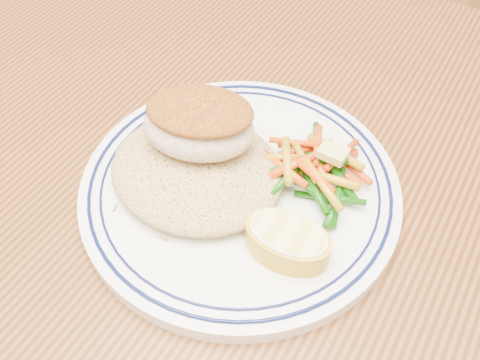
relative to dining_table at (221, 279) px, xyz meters
name	(u,v)px	position (x,y,z in m)	size (l,w,h in m)	color
dining_table	(221,279)	(0.00, 0.00, 0.00)	(1.50, 0.90, 0.75)	#49260E
plate	(240,188)	(0.00, 0.04, 0.11)	(0.28, 0.28, 0.02)	white
rice_pilaf	(196,168)	(-0.03, 0.02, 0.13)	(0.15, 0.14, 0.03)	#A58752
fish_fillet	(199,123)	(-0.04, 0.04, 0.16)	(0.11, 0.10, 0.05)	beige
vegetable_pile	(315,167)	(0.05, 0.08, 0.13)	(0.11, 0.11, 0.03)	#D1420A
butter_pat	(333,153)	(0.06, 0.08, 0.14)	(0.02, 0.02, 0.01)	#E9CD72
lemon_wedge	(287,241)	(0.07, 0.00, 0.13)	(0.07, 0.07, 0.03)	gold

